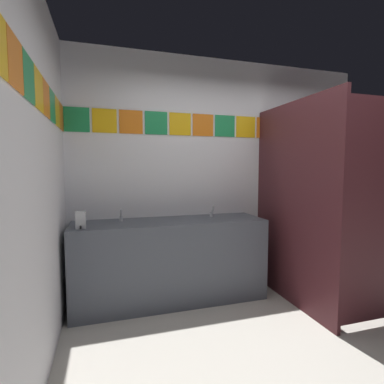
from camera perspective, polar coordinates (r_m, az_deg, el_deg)
ground_plane at (r=2.66m, az=21.08°, el=-28.29°), size 7.94×7.94×0.00m
wall_back at (r=3.63m, az=6.06°, el=3.55°), size 3.61×0.09×2.72m
wall_side at (r=1.80m, az=-30.81°, el=1.73°), size 0.09×3.12×2.72m
vanity_counter at (r=3.25m, az=-4.19°, el=-13.03°), size 2.03×0.58×0.88m
faucet_left at (r=3.15m, az=-13.67°, el=-4.68°), size 0.04×0.10×0.14m
faucet_right at (r=3.36m, az=3.91°, el=-3.98°), size 0.04×0.10×0.14m
soap_dispenser at (r=2.90m, az=-20.87°, el=-5.16°), size 0.09×0.09×0.16m
stall_divider at (r=3.16m, az=24.17°, el=-2.54°), size 0.92×1.38×2.12m
toilet at (r=4.01m, az=24.09°, el=-12.10°), size 0.39×0.49×0.74m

